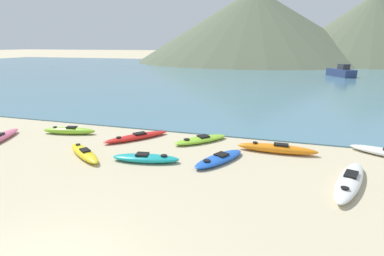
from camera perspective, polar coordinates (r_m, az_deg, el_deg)
bay_water at (r=49.23m, az=12.24°, el=10.31°), size 160.00×70.00×0.06m
far_hill_left at (r=82.65m, az=11.64°, el=18.59°), size 59.57×59.57×17.87m
far_hill_midleft at (r=83.58m, az=31.07°, el=15.95°), size 43.32×43.32×15.65m
far_hill_midright at (r=94.57m, az=32.54°, el=12.58°), size 48.83×48.83×6.23m
kayak_on_sand_0 at (r=11.00m, az=27.82°, el=-8.89°), size 1.76×3.60×0.36m
kayak_on_sand_1 at (r=16.35m, az=-22.32°, el=-0.46°), size 2.76×1.12×0.39m
kayak_on_sand_2 at (r=14.54m, az=-10.50°, el=-1.64°), size 2.54×2.90×0.29m
kayak_on_sand_3 at (r=13.02m, az=15.83°, el=-3.79°), size 3.27×0.61×0.40m
kayak_on_sand_4 at (r=11.76m, az=-8.81°, el=-5.68°), size 2.71×1.15×0.33m
kayak_on_sand_6 at (r=12.91m, az=-19.84°, el=-4.47°), size 2.57×2.07×0.34m
kayak_on_sand_7 at (r=11.67m, az=5.21°, el=-5.83°), size 1.91×2.69×0.29m
kayak_on_sand_9 at (r=13.89m, az=1.68°, el=-2.20°), size 2.43×2.48×0.29m
moored_boat_0 at (r=57.88m, az=8.15°, el=11.76°), size 2.23×3.62×0.95m
moored_boat_3 at (r=46.59m, az=26.53°, el=9.52°), size 3.43×4.73×1.71m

